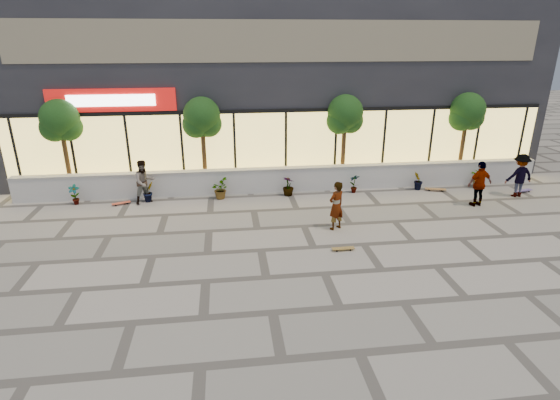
{
  "coord_description": "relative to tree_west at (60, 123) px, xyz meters",
  "views": [
    {
      "loc": [
        -2.56,
        -10.37,
        6.16
      ],
      "look_at": [
        -0.94,
        2.5,
        1.3
      ],
      "focal_mm": 28.0,
      "sensor_mm": 36.0,
      "label": 1
    }
  ],
  "objects": [
    {
      "name": "ground",
      "position": [
        9.0,
        -7.7,
        -2.99
      ],
      "size": [
        80.0,
        80.0,
        0.0
      ],
      "primitive_type": "plane",
      "color": "#A0998B",
      "rests_on": "ground"
    },
    {
      "name": "planter_wall",
      "position": [
        9.0,
        -0.7,
        -2.46
      ],
      "size": [
        22.0,
        0.42,
        1.04
      ],
      "color": "silver",
      "rests_on": "ground"
    },
    {
      "name": "retail_building",
      "position": [
        9.0,
        4.79,
        1.26
      ],
      "size": [
        24.0,
        9.17,
        8.5
      ],
      "color": "#242429",
      "rests_on": "ground"
    },
    {
      "name": "shrub_a",
      "position": [
        0.5,
        -1.25,
        -2.58
      ],
      "size": [
        0.43,
        0.29,
        0.81
      ],
      "primitive_type": "imported",
      "color": "#1B3912",
      "rests_on": "ground"
    },
    {
      "name": "shrub_b",
      "position": [
        3.3,
        -1.25,
        -2.58
      ],
      "size": [
        0.57,
        0.57,
        0.81
      ],
      "primitive_type": "imported",
      "rotation": [
        0.0,
        0.0,
        0.82
      ],
      "color": "#1B3912",
      "rests_on": "ground"
    },
    {
      "name": "shrub_c",
      "position": [
        6.1,
        -1.25,
        -2.58
      ],
      "size": [
        0.68,
        0.77,
        0.81
      ],
      "primitive_type": "imported",
      "rotation": [
        0.0,
        0.0,
        1.64
      ],
      "color": "#1B3912",
      "rests_on": "ground"
    },
    {
      "name": "shrub_d",
      "position": [
        8.9,
        -1.25,
        -2.58
      ],
      "size": [
        0.64,
        0.64,
        0.81
      ],
      "primitive_type": "imported",
      "rotation": [
        0.0,
        0.0,
        2.46
      ],
      "color": "#1B3912",
      "rests_on": "ground"
    },
    {
      "name": "shrub_e",
      "position": [
        11.7,
        -1.25,
        -2.58
      ],
      "size": [
        0.46,
        0.35,
        0.81
      ],
      "primitive_type": "imported",
      "rotation": [
        0.0,
        0.0,
        3.28
      ],
      "color": "#1B3912",
      "rests_on": "ground"
    },
    {
      "name": "shrub_f",
      "position": [
        14.5,
        -1.25,
        -2.58
      ],
      "size": [
        0.55,
        0.57,
        0.81
      ],
      "primitive_type": "imported",
      "rotation": [
        0.0,
        0.0,
        4.1
      ],
      "color": "#1B3912",
      "rests_on": "ground"
    },
    {
      "name": "shrub_g",
      "position": [
        17.3,
        -1.25,
        -2.58
      ],
      "size": [
        0.77,
        0.84,
        0.81
      ],
      "primitive_type": "imported",
      "rotation": [
        0.0,
        0.0,
        4.92
      ],
      "color": "#1B3912",
      "rests_on": "ground"
    },
    {
      "name": "tree_west",
      "position": [
        0.0,
        0.0,
        0.0
      ],
      "size": [
        1.6,
        1.5,
        3.92
      ],
      "color": "#4D321B",
      "rests_on": "ground"
    },
    {
      "name": "tree_midwest",
      "position": [
        5.5,
        0.0,
        0.0
      ],
      "size": [
        1.6,
        1.5,
        3.92
      ],
      "color": "#4D321B",
      "rests_on": "ground"
    },
    {
      "name": "tree_mideast",
      "position": [
        11.5,
        0.0,
        0.0
      ],
      "size": [
        1.6,
        1.5,
        3.92
      ],
      "color": "#4D321B",
      "rests_on": "ground"
    },
    {
      "name": "tree_east",
      "position": [
        17.0,
        0.0,
        0.0
      ],
      "size": [
        1.6,
        1.5,
        3.92
      ],
      "color": "#4D321B",
      "rests_on": "ground"
    },
    {
      "name": "skater_center",
      "position": [
        10.02,
        -4.77,
        -2.14
      ],
      "size": [
        0.74,
        0.67,
        1.69
      ],
      "primitive_type": "imported",
      "rotation": [
        0.0,
        0.0,
        3.69
      ],
      "color": "silver",
      "rests_on": "ground"
    },
    {
      "name": "skater_left",
      "position": [
        3.22,
        -1.4,
        -2.12
      ],
      "size": [
        1.06,
        1.01,
        1.73
      ],
      "primitive_type": "imported",
      "rotation": [
        0.0,
        0.0,
        0.58
      ],
      "color": "tan",
      "rests_on": "ground"
    },
    {
      "name": "skater_right_near",
      "position": [
        16.0,
        -3.32,
        -2.1
      ],
      "size": [
        1.1,
        0.62,
        1.78
      ],
      "primitive_type": "imported",
      "rotation": [
        0.0,
        0.0,
        3.33
      ],
      "color": "silver",
      "rests_on": "ground"
    },
    {
      "name": "skater_right_far",
      "position": [
        18.19,
        -2.52,
        -2.09
      ],
      "size": [
        1.19,
        0.72,
        1.78
      ],
      "primitive_type": "imported",
      "rotation": [
        0.0,
        0.0,
        3.2
      ],
      "color": "#A0411D",
      "rests_on": "ground"
    },
    {
      "name": "skateboard_center",
      "position": [
        9.87,
        -6.4,
        -2.92
      ],
      "size": [
        0.71,
        0.2,
        0.08
      ],
      "rotation": [
        0.0,
        0.0,
        0.03
      ],
      "color": "olive",
      "rests_on": "ground"
    },
    {
      "name": "skateboard_left",
      "position": [
        2.26,
        -1.5,
        -2.92
      ],
      "size": [
        0.71,
        0.43,
        0.08
      ],
      "rotation": [
        0.0,
        0.0,
        0.39
      ],
      "color": "#E44B2A",
      "rests_on": "ground"
    },
    {
      "name": "skateboard_right_near",
      "position": [
        15.2,
        -1.5,
        -2.9
      ],
      "size": [
        0.88,
        0.45,
        0.1
      ],
      "rotation": [
        0.0,
        0.0,
        -0.29
      ],
      "color": "olive",
      "rests_on": "ground"
    },
    {
      "name": "skateboard_right_far",
      "position": [
        18.8,
        -2.13,
        -2.9
      ],
      "size": [
        0.86,
        0.39,
        0.1
      ],
      "rotation": [
        0.0,
        0.0,
        0.23
      ],
      "color": "#564681",
      "rests_on": "ground"
    }
  ]
}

